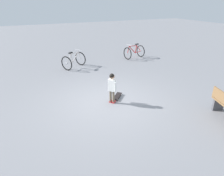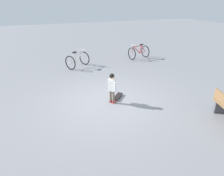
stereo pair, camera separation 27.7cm
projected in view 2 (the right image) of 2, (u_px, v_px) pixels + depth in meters
name	position (u px, v px, depth m)	size (l,w,h in m)	color
ground_plane	(107.00, 102.00, 6.70)	(50.00, 50.00, 0.00)	gray
child_person	(112.00, 85.00, 6.38)	(0.27, 0.40, 1.06)	brown
skateboard	(118.00, 96.00, 6.97)	(0.55, 0.56, 0.07)	black
bicycle_near	(78.00, 60.00, 10.02)	(1.28, 1.17, 0.85)	black
bicycle_mid	(139.00, 52.00, 11.51)	(1.18, 0.88, 0.85)	black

